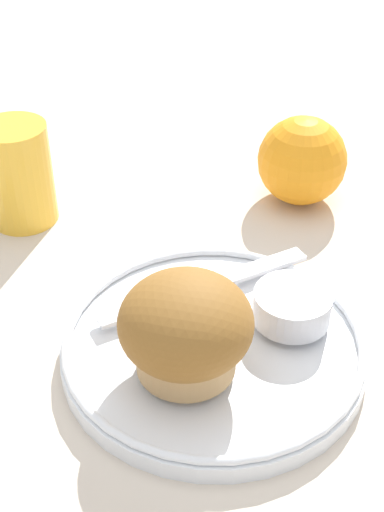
{
  "coord_description": "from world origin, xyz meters",
  "views": [
    {
      "loc": [
        -0.05,
        -0.38,
        0.37
      ],
      "look_at": [
        -0.01,
        0.04,
        0.06
      ],
      "focal_mm": 50.0,
      "sensor_mm": 36.0,
      "label": 1
    }
  ],
  "objects_px": {
    "muffin": "(186,329)",
    "butter_knife": "(209,285)",
    "orange_fruit": "(302,161)",
    "juice_glass": "(18,174)"
  },
  "relations": [
    {
      "from": "butter_knife",
      "to": "juice_glass",
      "type": "distance_m",
      "value": 0.21
    },
    {
      "from": "muffin",
      "to": "juice_glass",
      "type": "xyz_separation_m",
      "value": [
        -0.13,
        0.22,
        -0.01
      ]
    },
    {
      "from": "muffin",
      "to": "orange_fruit",
      "type": "distance_m",
      "value": 0.27
    },
    {
      "from": "muffin",
      "to": "orange_fruit",
      "type": "relative_size",
      "value": 1.06
    },
    {
      "from": "butter_knife",
      "to": "juice_glass",
      "type": "xyz_separation_m",
      "value": [
        -0.16,
        0.14,
        0.02
      ]
    },
    {
      "from": "orange_fruit",
      "to": "juice_glass",
      "type": "distance_m",
      "value": 0.26
    },
    {
      "from": "muffin",
      "to": "juice_glass",
      "type": "relative_size",
      "value": 0.95
    },
    {
      "from": "muffin",
      "to": "butter_knife",
      "type": "xyz_separation_m",
      "value": [
        0.02,
        0.08,
        -0.03
      ]
    },
    {
      "from": "orange_fruit",
      "to": "juice_glass",
      "type": "xyz_separation_m",
      "value": [
        -0.26,
        -0.01,
        0.01
      ]
    },
    {
      "from": "butter_knife",
      "to": "muffin",
      "type": "bearing_deg",
      "value": -129.66
    }
  ]
}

